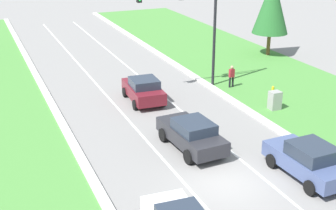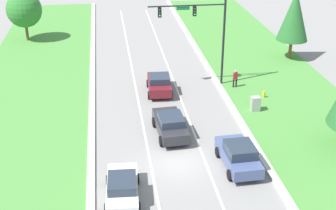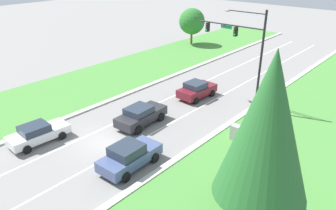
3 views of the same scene
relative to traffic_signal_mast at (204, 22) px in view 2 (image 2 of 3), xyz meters
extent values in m
plane|color=gray|center=(-4.22, -12.49, -5.83)|extent=(160.00, 160.00, 0.00)
cube|color=beige|center=(1.43, -12.49, -5.75)|extent=(0.50, 90.00, 0.15)
cube|color=beige|center=(-9.87, -12.49, -5.75)|extent=(0.50, 90.00, 0.15)
cube|color=#4C8E3D|center=(6.68, -12.49, -5.79)|extent=(10.00, 90.00, 0.08)
cube|color=#4C8E3D|center=(-15.12, -12.49, -5.79)|extent=(10.00, 90.00, 0.08)
cube|color=white|center=(-6.02, -12.49, -5.83)|extent=(0.14, 81.00, 0.01)
cube|color=white|center=(-2.42, -12.49, -5.83)|extent=(0.14, 81.00, 0.01)
cylinder|color=black|center=(1.75, 0.01, -1.37)|extent=(0.20, 0.20, 8.92)
cylinder|color=black|center=(-1.54, 0.01, 1.49)|extent=(6.58, 0.12, 0.12)
cube|color=#147042|center=(-1.87, 0.01, 1.27)|extent=(1.10, 0.04, 0.28)
cube|color=black|center=(-0.88, 0.01, 0.99)|extent=(0.28, 0.32, 0.80)
sphere|color=#2D2D2D|center=(-0.88, -0.16, 1.22)|extent=(0.16, 0.16, 0.16)
sphere|color=#2D2D2D|center=(-0.88, -0.16, 0.99)|extent=(0.16, 0.16, 0.16)
sphere|color=#23D647|center=(-0.88, -0.16, 0.76)|extent=(0.16, 0.16, 0.16)
cube|color=black|center=(-3.84, 0.01, 0.99)|extent=(0.28, 0.32, 0.80)
sphere|color=#2D2D2D|center=(-3.84, -0.16, 1.22)|extent=(0.16, 0.16, 0.16)
sphere|color=#2D2D2D|center=(-3.84, -0.16, 0.99)|extent=(0.16, 0.16, 0.16)
sphere|color=#23D647|center=(-3.84, -0.16, 0.76)|extent=(0.16, 0.16, 0.16)
cube|color=#28282D|center=(-4.19, -8.63, -5.08)|extent=(2.16, 4.74, 0.74)
cube|color=#283342|center=(-4.17, -8.90, -4.44)|extent=(1.82, 2.18, 0.54)
cylinder|color=black|center=(-3.34, -7.14, -5.46)|extent=(0.28, 0.76, 0.74)
cylinder|color=black|center=(-5.20, -7.24, -5.46)|extent=(0.28, 0.76, 0.74)
cylinder|color=black|center=(-3.17, -10.01, -5.46)|extent=(0.28, 0.76, 0.74)
cylinder|color=black|center=(-5.03, -10.12, -5.46)|extent=(0.28, 0.76, 0.74)
cube|color=white|center=(-8.00, -15.70, -5.20)|extent=(2.04, 4.53, 0.64)
cube|color=#283342|center=(-8.02, -15.97, -4.61)|extent=(1.72, 2.08, 0.53)
cylinder|color=black|center=(-7.05, -14.38, -5.52)|extent=(0.28, 0.63, 0.62)
cylinder|color=black|center=(-8.80, -14.28, -5.52)|extent=(0.28, 0.63, 0.62)
cylinder|color=black|center=(-7.21, -17.12, -5.52)|extent=(0.28, 0.63, 0.62)
cylinder|color=black|center=(-8.96, -17.02, -5.52)|extent=(0.28, 0.63, 0.62)
cube|color=#475684|center=(-0.45, -13.39, -5.11)|extent=(2.09, 4.51, 0.74)
cube|color=#283342|center=(-0.45, -13.66, -4.42)|extent=(1.81, 2.06, 0.64)
cylinder|color=black|center=(0.44, -11.98, -5.48)|extent=(0.26, 0.70, 0.69)
cylinder|color=black|center=(-1.45, -12.04, -5.48)|extent=(0.26, 0.70, 0.69)
cylinder|color=black|center=(0.54, -14.74, -5.48)|extent=(0.26, 0.70, 0.69)
cylinder|color=black|center=(-1.35, -14.80, -5.48)|extent=(0.26, 0.70, 0.69)
cube|color=maroon|center=(-4.05, -1.01, -5.11)|extent=(2.15, 4.25, 0.78)
cube|color=#283342|center=(-4.06, -1.26, -4.45)|extent=(1.82, 1.96, 0.56)
cylinder|color=black|center=(-3.04, 0.21, -5.50)|extent=(0.28, 0.67, 0.65)
cylinder|color=black|center=(-4.91, 0.32, -5.50)|extent=(0.28, 0.67, 0.65)
cylinder|color=black|center=(-3.19, -2.35, -5.50)|extent=(0.28, 0.67, 0.65)
cylinder|color=black|center=(-5.06, -2.24, -5.50)|extent=(0.28, 0.67, 0.65)
cube|color=#9E9E99|center=(3.09, -5.80, -5.20)|extent=(0.70, 0.60, 1.26)
cylinder|color=black|center=(2.62, -0.98, -5.41)|extent=(0.14, 0.14, 0.84)
cylinder|color=black|center=(2.88, -0.96, -5.41)|extent=(0.14, 0.14, 0.84)
cube|color=maroon|center=(2.75, -0.97, -4.69)|extent=(0.40, 0.25, 0.60)
sphere|color=tan|center=(2.75, -0.97, -4.25)|extent=(0.22, 0.22, 0.22)
cylinder|color=gold|center=(4.59, -3.48, -5.55)|extent=(0.20, 0.20, 0.55)
sphere|color=gold|center=(4.59, -3.48, -5.22)|extent=(0.18, 0.18, 0.18)
cylinder|color=gold|center=(4.47, -3.48, -5.53)|extent=(0.10, 0.09, 0.09)
cylinder|color=gold|center=(4.71, -3.48, -5.53)|extent=(0.10, 0.09, 0.09)
cylinder|color=brown|center=(10.36, 5.54, -4.79)|extent=(0.32, 0.32, 2.08)
cone|color=#28662D|center=(10.36, 5.54, -1.23)|extent=(3.16, 3.16, 5.05)
cylinder|color=brown|center=(-17.31, 15.58, -4.76)|extent=(0.32, 0.32, 2.14)
sphere|color=#2D752D|center=(-17.31, 15.58, -2.20)|extent=(3.97, 3.97, 3.97)
camera|label=1|loc=(-14.07, -28.69, 5.31)|focal=50.00mm
camera|label=2|loc=(-8.48, -38.12, 10.89)|focal=50.00mm
camera|label=3|loc=(13.39, -25.56, 7.06)|focal=35.00mm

